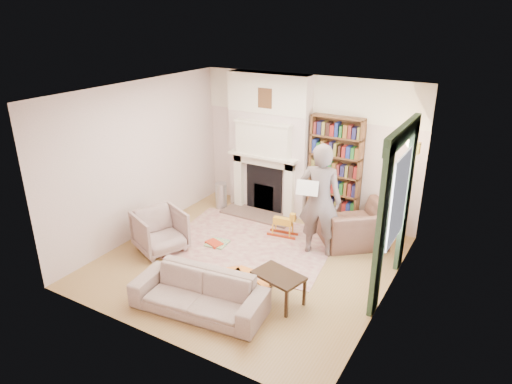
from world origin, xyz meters
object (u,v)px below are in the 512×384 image
Objects in this scene: bookcase at (335,165)px; man_reading at (320,200)px; rocking_horse at (283,224)px; paraffin_heater at (221,196)px; armchair_reading at (355,226)px; armchair_left at (160,231)px; sofa at (199,293)px; coffee_table at (278,288)px.

man_reading is (0.24, -1.29, -0.20)m from bookcase.
paraffin_heater is at bearing 155.48° from rocking_horse.
rocking_horse is at bearing -23.63° from armchair_reading.
armchair_reading is 2.97m from paraffin_heater.
man_reading reaches higher than armchair_left.
bookcase is 1.62× the size of armchair_reading.
sofa is at bearing -99.95° from armchair_left.
rocking_horse is (-0.56, -1.04, -0.93)m from bookcase.
man_reading is (-0.45, -0.60, 0.61)m from armchair_reading.
bookcase is 0.99× the size of sofa.
paraffin_heater is at bearing 26.48° from armchair_left.
rocking_horse is (1.71, -0.50, -0.03)m from paraffin_heater.
sofa reaches higher than rocking_horse.
armchair_left is (-2.85, -1.88, -0.01)m from armchair_reading.
coffee_table is at bearing -83.79° from bookcase.
coffee_table is 1.27× the size of paraffin_heater.
man_reading is at bearing -16.69° from paraffin_heater.
rocking_horse is at bearing -22.93° from armchair_left.
armchair_reading reaches higher than rocking_horse.
sofa is 1.13m from coffee_table.
rocking_horse is at bearing 83.59° from sofa.
paraffin_heater is at bearing 112.41° from sofa.
armchair_reading reaches higher than paraffin_heater.
man_reading reaches higher than paraffin_heater.
paraffin_heater is (-2.28, -0.53, -0.90)m from bookcase.
armchair_reading is 0.97m from man_reading.
armchair_reading is 3.41m from armchair_left.
armchair_reading is 2.07× the size of rocking_horse.
man_reading is at bearing 13.92° from armchair_reading.
bookcase reaches higher than rocking_horse.
armchair_left is at bearing -5.73° from armchair_reading.
armchair_left is 1.45× the size of rocking_horse.
paraffin_heater is at bearing -166.80° from bookcase.
armchair_left is (-2.16, -2.57, -0.81)m from bookcase.
bookcase is at bearing -16.84° from armchair_left.
man_reading is at bearing -38.65° from armchair_left.
sofa is 0.96× the size of man_reading.
coffee_table is 1.27× the size of rocking_horse.
rocking_horse is (-0.80, 0.25, -0.74)m from man_reading.
sofa is 2.68× the size of coffee_table.
armchair_left is 2.79m from man_reading.
paraffin_heater is (-2.59, 2.36, 0.05)m from coffee_table.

